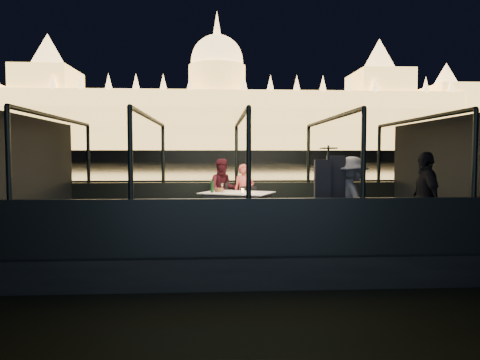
{
  "coord_description": "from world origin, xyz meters",
  "views": [
    {
      "loc": [
        -0.5,
        -8.57,
        2.06
      ],
      "look_at": [
        0.0,
        0.4,
        1.55
      ],
      "focal_mm": 32.0,
      "sensor_mm": 36.0,
      "label": 1
    }
  ],
  "objects": [
    {
      "name": "person_woman_coral",
      "position": [
        0.15,
        1.54,
        1.25
      ],
      "size": [
        0.54,
        0.41,
        1.37
      ],
      "primitive_type": "imported",
      "rotation": [
        0.0,
        0.0,
        -0.17
      ],
      "color": "#EE5F56",
      "rests_on": "boat_deck"
    },
    {
      "name": "parliament_building",
      "position": [
        0.0,
        175.0,
        29.0
      ],
      "size": [
        220.0,
        32.0,
        60.0
      ],
      "primitive_type": null,
      "color": "#F2D18C",
      "rests_on": "embankment"
    },
    {
      "name": "dining_table_central",
      "position": [
        -0.04,
        0.7,
        0.89
      ],
      "size": [
        1.76,
        1.56,
        0.77
      ],
      "primitive_type": "cube",
      "rotation": [
        0.0,
        0.0,
        -0.43
      ],
      "color": "silver",
      "rests_on": "boat_deck"
    },
    {
      "name": "chair_port_left",
      "position": [
        -0.43,
        1.48,
        0.95
      ],
      "size": [
        0.5,
        0.5,
        0.92
      ],
      "primitive_type": "cube",
      "rotation": [
        0.0,
        0.0,
        0.18
      ],
      "color": "black",
      "rests_on": "boat_deck"
    },
    {
      "name": "cabin_roof_glass",
      "position": [
        0.0,
        0.0,
        2.8
      ],
      "size": [
        8.0,
        4.0,
        0.02
      ],
      "primitive_type": null,
      "color": "#99B2B2",
      "rests_on": "boat_deck"
    },
    {
      "name": "boat_hull",
      "position": [
        0.0,
        0.0,
        0.0
      ],
      "size": [
        8.6,
        4.4,
        1.0
      ],
      "primitive_type": "cube",
      "color": "black",
      "rests_on": "river_water"
    },
    {
      "name": "river_water",
      "position": [
        0.0,
        80.0,
        0.0
      ],
      "size": [
        500.0,
        500.0,
        0.0
      ],
      "primitive_type": "plane",
      "color": "black",
      "rests_on": "ground"
    },
    {
      "name": "passenger_stripe",
      "position": [
        1.84,
        -1.32,
        1.35
      ],
      "size": [
        0.79,
        1.11,
        1.55
      ],
      "primitive_type": "imported",
      "rotation": [
        0.0,
        0.0,
        1.81
      ],
      "color": "white",
      "rests_on": "boat_deck"
    },
    {
      "name": "embankment",
      "position": [
        0.0,
        210.0,
        1.0
      ],
      "size": [
        400.0,
        140.0,
        6.0
      ],
      "primitive_type": "cube",
      "color": "#423D33",
      "rests_on": "ground"
    },
    {
      "name": "plate_near",
      "position": [
        0.43,
        0.71,
        1.27
      ],
      "size": [
        0.31,
        0.31,
        0.01
      ],
      "primitive_type": "cylinder",
      "rotation": [
        0.0,
        0.0,
        0.42
      ],
      "color": "white",
      "rests_on": "dining_table_central"
    },
    {
      "name": "cabin_glass_port",
      "position": [
        0.0,
        2.0,
        2.1
      ],
      "size": [
        8.0,
        0.02,
        1.4
      ],
      "primitive_type": null,
      "color": "#99B2B2",
      "rests_on": "gunwale_port"
    },
    {
      "name": "cabin_glass_starboard",
      "position": [
        0.0,
        -2.0,
        2.1
      ],
      "size": [
        8.0,
        0.02,
        1.4
      ],
      "primitive_type": null,
      "color": "#99B2B2",
      "rests_on": "gunwale_starboard"
    },
    {
      "name": "wine_glass_white",
      "position": [
        -0.37,
        0.61,
        1.36
      ],
      "size": [
        0.09,
        0.09,
        0.2
      ],
      "primitive_type": null,
      "rotation": [
        0.0,
        0.0,
        -0.39
      ],
      "color": "white",
      "rests_on": "dining_table_central"
    },
    {
      "name": "end_wall_fore",
      "position": [
        -4.0,
        0.0,
        1.65
      ],
      "size": [
        0.02,
        4.0,
        2.3
      ],
      "primitive_type": null,
      "color": "black",
      "rests_on": "boat_deck"
    },
    {
      "name": "bread_basket",
      "position": [
        -0.44,
        0.87,
        1.31
      ],
      "size": [
        0.28,
        0.28,
        0.08
      ],
      "primitive_type": "cylinder",
      "rotation": [
        0.0,
        0.0,
        0.42
      ],
      "color": "brown",
      "rests_on": "dining_table_central"
    },
    {
      "name": "end_wall_aft",
      "position": [
        4.0,
        0.0,
        1.65
      ],
      "size": [
        0.02,
        4.0,
        2.3
      ],
      "primitive_type": null,
      "color": "black",
      "rests_on": "boat_deck"
    },
    {
      "name": "boat_deck",
      "position": [
        0.0,
        0.0,
        0.48
      ],
      "size": [
        8.0,
        4.0,
        0.04
      ],
      "primitive_type": "cube",
      "color": "black",
      "rests_on": "boat_hull"
    },
    {
      "name": "person_man_maroon",
      "position": [
        -0.33,
        1.65,
        1.25
      ],
      "size": [
        0.78,
        0.64,
        1.49
      ],
      "primitive_type": "imported",
      "rotation": [
        0.0,
        0.0,
        0.12
      ],
      "color": "#42121B",
      "rests_on": "boat_deck"
    },
    {
      "name": "canopy_ribs",
      "position": [
        0.0,
        0.0,
        1.65
      ],
      "size": [
        8.0,
        4.0,
        2.3
      ],
      "primitive_type": null,
      "color": "black",
      "rests_on": "boat_deck"
    },
    {
      "name": "coat_stand",
      "position": [
        1.39,
        -1.44,
        1.4
      ],
      "size": [
        0.57,
        0.5,
        1.74
      ],
      "primitive_type": null,
      "rotation": [
        0.0,
        0.0,
        -0.28
      ],
      "color": "black",
      "rests_on": "boat_deck"
    },
    {
      "name": "wine_bottle",
      "position": [
        -0.59,
        0.67,
        1.42
      ],
      "size": [
        0.09,
        0.09,
        0.3
      ],
      "primitive_type": "cylinder",
      "rotation": [
        0.0,
        0.0,
        0.43
      ],
      "color": "#153B1A",
      "rests_on": "dining_table_central"
    },
    {
      "name": "gunwale_starboard",
      "position": [
        0.0,
        -2.0,
        0.95
      ],
      "size": [
        8.0,
        0.08,
        0.9
      ],
      "primitive_type": "cube",
      "color": "black",
      "rests_on": "boat_deck"
    },
    {
      "name": "amber_candle",
      "position": [
        0.08,
        0.7,
        1.31
      ],
      "size": [
        0.07,
        0.07,
        0.08
      ],
      "primitive_type": "cylinder",
      "rotation": [
        0.0,
        0.0,
        -0.19
      ],
      "color": "#F98D3E",
      "rests_on": "dining_table_central"
    },
    {
      "name": "wine_glass_red",
      "position": [
        0.25,
        1.0,
        1.36
      ],
      "size": [
        0.08,
        0.08,
        0.19
      ],
      "primitive_type": null,
      "rotation": [
        0.0,
        0.0,
        -0.36
      ],
      "color": "white",
      "rests_on": "dining_table_central"
    },
    {
      "name": "plate_far",
      "position": [
        -0.34,
        0.9,
        1.27
      ],
      "size": [
        0.33,
        0.33,
        0.02
      ],
      "primitive_type": "cylinder",
      "rotation": [
        0.0,
        0.0,
        -0.42
      ],
      "color": "silver",
      "rests_on": "dining_table_central"
    },
    {
      "name": "gunwale_port",
      "position": [
        0.0,
        2.0,
        0.95
      ],
      "size": [
        8.0,
        0.08,
        0.9
      ],
      "primitive_type": "cube",
      "color": "black",
      "rests_on": "boat_deck"
    },
    {
      "name": "chair_port_right",
      "position": [
        0.25,
        1.15,
        0.95
      ],
      "size": [
        0.48,
        0.48,
        0.84
      ],
      "primitive_type": "cube",
      "rotation": [
        0.0,
        0.0,
        0.25
      ],
      "color": "black",
      "rests_on": "boat_deck"
    },
    {
      "name": "passenger_dark",
      "position": [
        3.1,
        -1.41,
        1.35
      ],
      "size": [
        0.5,
        1.0,
        1.64
      ],
      "primitive_type": "imported",
      "rotation": [
        0.0,
        0.0,
        4.61
      ],
      "color": "black",
      "rests_on": "boat_deck"
    }
  ]
}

